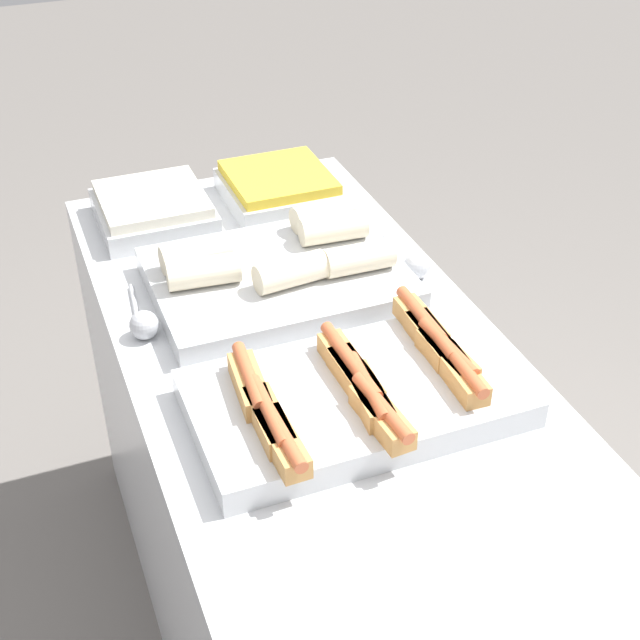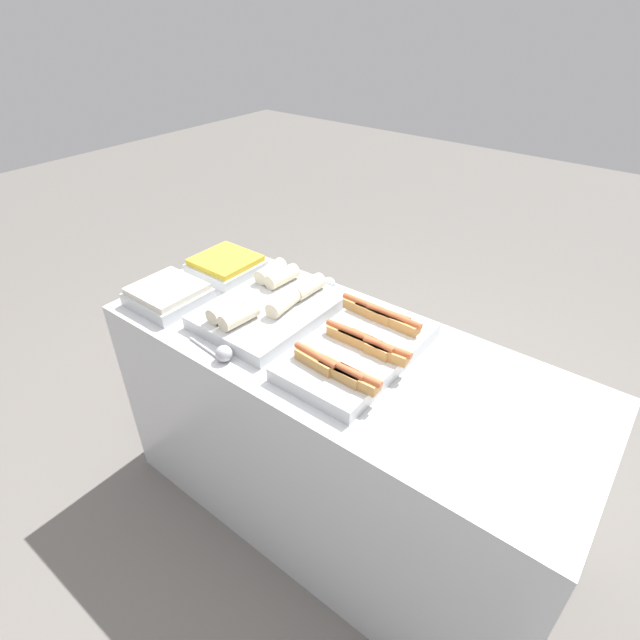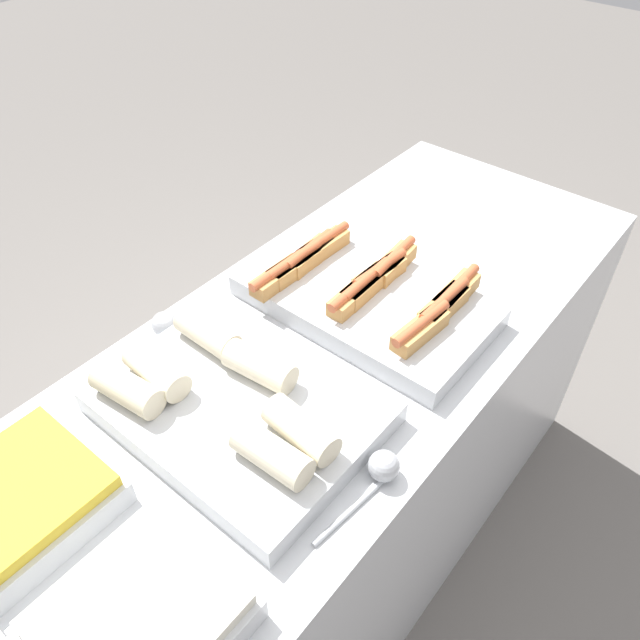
# 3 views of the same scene
# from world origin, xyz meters

# --- Properties ---
(ground_plane) EXTENTS (12.00, 12.00, 0.00)m
(ground_plane) POSITION_xyz_m (0.00, 0.00, 0.00)
(ground_plane) COLOR slate
(counter) EXTENTS (1.73, 0.70, 0.89)m
(counter) POSITION_xyz_m (0.00, 0.00, 0.44)
(counter) COLOR silver
(counter) RESTS_ON ground_plane
(tray_hotdogs) EXTENTS (0.37, 0.55, 0.10)m
(tray_hotdogs) POSITION_xyz_m (0.09, 0.00, 0.93)
(tray_hotdogs) COLOR silver
(tray_hotdogs) RESTS_ON counter
(tray_wraps) EXTENTS (0.38, 0.50, 0.11)m
(tray_wraps) POSITION_xyz_m (-0.32, 0.01, 0.93)
(tray_wraps) COLOR silver
(tray_wraps) RESTS_ON counter
(tray_side_front) EXTENTS (0.26, 0.25, 0.07)m
(tray_side_front) POSITION_xyz_m (-0.68, -0.17, 0.93)
(tray_side_front) COLOR silver
(tray_side_front) RESTS_ON counter
(tray_side_back) EXTENTS (0.26, 0.25, 0.07)m
(tray_side_back) POSITION_xyz_m (-0.68, 0.13, 0.93)
(tray_side_back) COLOR silver
(tray_side_back) RESTS_ON counter
(serving_spoon_near) EXTENTS (0.21, 0.06, 0.06)m
(serving_spoon_near) POSITION_xyz_m (-0.26, -0.29, 0.92)
(serving_spoon_near) COLOR #B2B5BA
(serving_spoon_near) RESTS_ON counter
(serving_spoon_far) EXTENTS (0.20, 0.06, 0.06)m
(serving_spoon_far) POSITION_xyz_m (-0.26, 0.29, 0.92)
(serving_spoon_far) COLOR #B2B5BA
(serving_spoon_far) RESTS_ON counter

